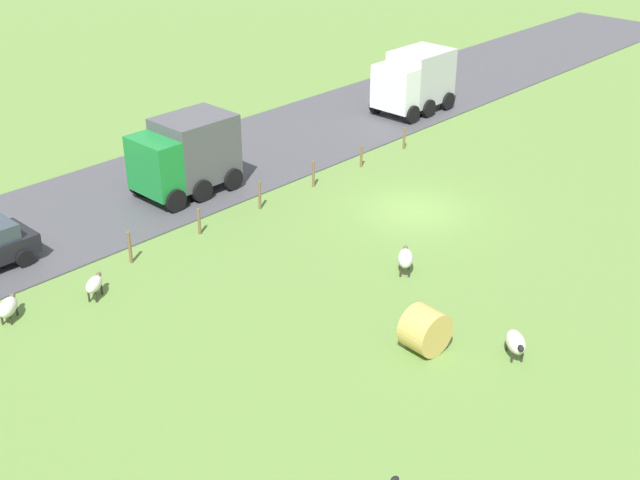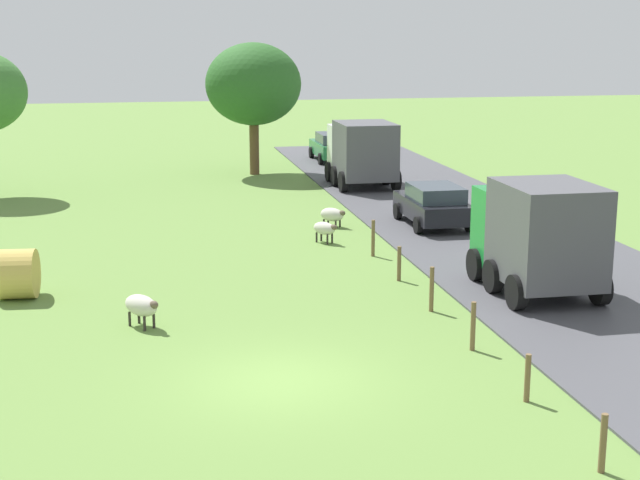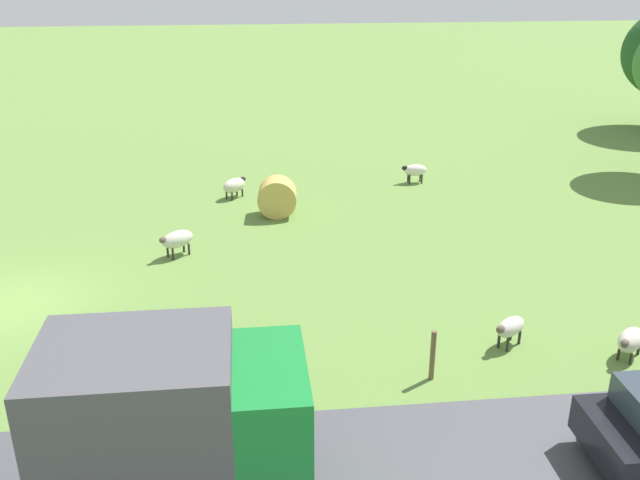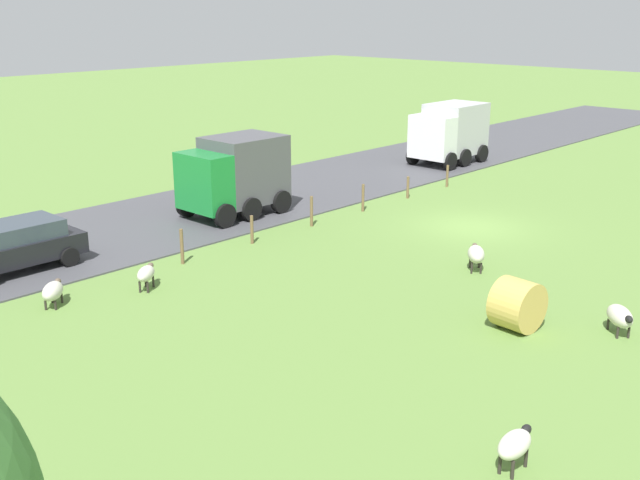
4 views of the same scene
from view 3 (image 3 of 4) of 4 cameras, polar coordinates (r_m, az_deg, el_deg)
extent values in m
plane|color=olive|center=(21.00, -24.09, -4.90)|extent=(160.00, 160.00, 0.00)
ellipsoid|color=beige|center=(22.45, -11.59, 0.07)|extent=(1.10, 1.20, 0.54)
ellipsoid|color=brown|center=(22.16, -12.74, 0.00)|extent=(0.30, 0.32, 0.20)
cylinder|color=#2D2823|center=(22.34, -11.95, -1.17)|extent=(0.07, 0.07, 0.37)
cylinder|color=#2D2823|center=(22.57, -12.36, -0.95)|extent=(0.07, 0.07, 0.37)
cylinder|color=#2D2823|center=(22.63, -10.68, -0.75)|extent=(0.07, 0.07, 0.37)
cylinder|color=#2D2823|center=(22.86, -11.10, -0.53)|extent=(0.07, 0.07, 0.37)
ellipsoid|color=beige|center=(18.21, 24.11, -7.47)|extent=(1.06, 1.09, 0.51)
ellipsoid|color=brown|center=(17.74, 23.68, -7.77)|extent=(0.31, 0.31, 0.20)
cylinder|color=#2D2823|center=(18.10, 24.09, -8.87)|extent=(0.07, 0.07, 0.28)
cylinder|color=#2D2823|center=(18.16, 23.24, -8.62)|extent=(0.07, 0.07, 0.28)
cylinder|color=#2D2823|center=(18.57, 24.62, -8.14)|extent=(0.07, 0.07, 0.28)
cylinder|color=#2D2823|center=(18.63, 23.80, -7.90)|extent=(0.07, 0.07, 0.28)
ellipsoid|color=silver|center=(29.46, 7.81, 5.69)|extent=(0.51, 0.97, 0.48)
ellipsoid|color=black|center=(29.32, 6.96, 5.87)|extent=(0.19, 0.27, 0.20)
cylinder|color=#2D2823|center=(29.38, 7.35, 4.92)|extent=(0.07, 0.07, 0.37)
cylinder|color=#2D2823|center=(29.62, 7.22, 5.08)|extent=(0.07, 0.07, 0.37)
cylinder|color=#2D2823|center=(29.52, 8.34, 4.95)|extent=(0.07, 0.07, 0.37)
cylinder|color=#2D2823|center=(29.76, 8.20, 5.11)|extent=(0.07, 0.07, 0.37)
ellipsoid|color=beige|center=(17.70, 15.34, -6.86)|extent=(0.92, 1.03, 0.45)
ellipsoid|color=brown|center=(17.31, 14.56, -7.09)|extent=(0.30, 0.32, 0.20)
cylinder|color=#2D2823|center=(17.62, 15.10, -8.28)|extent=(0.07, 0.07, 0.36)
cylinder|color=#2D2823|center=(17.73, 14.43, -8.00)|extent=(0.07, 0.07, 0.36)
cylinder|color=#2D2823|center=(18.01, 16.01, -7.67)|extent=(0.07, 0.07, 0.36)
cylinder|color=#2D2823|center=(18.12, 15.35, -7.40)|extent=(0.07, 0.07, 0.36)
ellipsoid|color=beige|center=(27.57, -7.05, 4.46)|extent=(1.15, 1.13, 0.55)
ellipsoid|color=black|center=(27.88, -6.34, 4.97)|extent=(0.31, 0.31, 0.20)
cylinder|color=#2D2823|center=(27.98, -6.82, 3.98)|extent=(0.07, 0.07, 0.30)
cylinder|color=#2D2823|center=(27.78, -6.37, 3.86)|extent=(0.07, 0.07, 0.30)
cylinder|color=#2D2823|center=(27.58, -7.66, 3.66)|extent=(0.07, 0.07, 0.30)
cylinder|color=#2D2823|center=(27.38, -7.21, 3.54)|extent=(0.07, 0.07, 0.30)
cylinder|color=tan|center=(25.47, -3.52, 3.52)|extent=(1.13, 1.48, 1.40)
cylinder|color=brown|center=(15.67, -14.21, -10.49)|extent=(0.12, 0.12, 1.23)
cylinder|color=brown|center=(15.56, -2.36, -10.35)|extent=(0.12, 0.12, 1.07)
cylinder|color=brown|center=(16.00, 9.20, -9.30)|extent=(0.12, 0.12, 1.23)
cube|color=#197F33|center=(12.06, -4.00, -14.68)|extent=(2.42, 1.20, 2.30)
cube|color=#4C4C51|center=(12.08, -14.56, -14.09)|extent=(2.42, 3.09, 2.75)
cylinder|color=black|center=(13.72, -4.11, -15.46)|extent=(0.30, 0.96, 0.96)
cylinder|color=black|center=(13.77, -10.04, -15.66)|extent=(0.30, 0.96, 0.96)
cylinder|color=black|center=(14.01, -17.25, -15.68)|extent=(0.30, 0.96, 0.96)
cylinder|color=black|center=(15.26, 22.19, -13.68)|extent=(0.22, 0.64, 0.64)
camera|label=1|loc=(40.69, 23.32, 28.51)|focal=46.16mm
camera|label=2|loc=(32.77, -58.40, 9.40)|focal=52.50mm
camera|label=4|loc=(37.99, 24.41, 19.76)|focal=42.42mm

